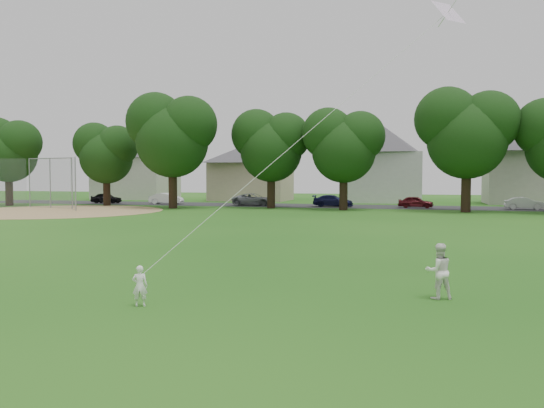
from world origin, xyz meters
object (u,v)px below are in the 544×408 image
(toddler, at_px, (140,286))
(older_boy, at_px, (439,271))
(baseball_backstop, at_px, (46,183))
(kite, at_px, (314,128))

(toddler, relative_size, older_boy, 0.70)
(toddler, height_order, baseball_backstop, baseball_backstop)
(kite, bearing_deg, baseball_backstop, 137.48)
(older_boy, bearing_deg, baseball_backstop, -61.19)
(toddler, xyz_separation_m, kite, (3.48, 2.99, 3.81))
(kite, relative_size, baseball_backstop, 1.11)
(toddler, bearing_deg, kite, -160.87)
(kite, bearing_deg, toddler, -139.31)
(older_boy, relative_size, baseball_backstop, 0.13)
(older_boy, distance_m, baseball_backstop, 44.46)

